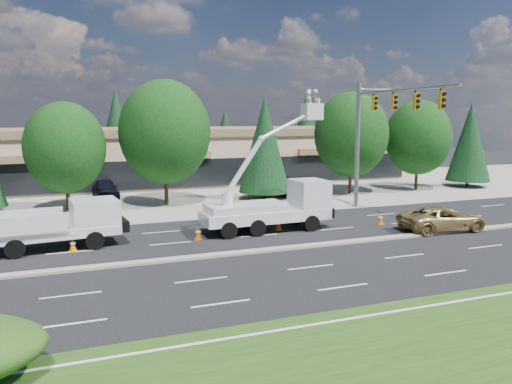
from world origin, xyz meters
name	(u,v)px	position (x,y,z in m)	size (l,w,h in m)	color
ground	(282,250)	(0.00, 0.00, 0.00)	(140.00, 140.00, 0.00)	black
concrete_apron	(190,194)	(0.00, 20.00, 0.01)	(140.00, 22.00, 0.01)	gray
grass_verge	(481,371)	(0.00, -13.00, 0.01)	(140.00, 10.00, 0.01)	#1F4012
road_median	(282,248)	(0.00, 0.00, 0.06)	(120.00, 0.55, 0.12)	gray
strip_mall	(168,154)	(0.00, 29.97, 2.83)	(50.40, 15.40, 5.50)	tan
tree_front_c	(65,147)	(-10.00, 15.00, 4.51)	(5.56, 5.56, 7.71)	#332114
tree_front_d	(165,132)	(-3.00, 15.00, 5.50)	(6.78, 6.78, 9.41)	#332114
tree_front_e	(265,145)	(5.00, 15.00, 4.42)	(4.18, 4.18, 8.24)	#332114
tree_front_f	(351,134)	(13.00, 15.00, 5.16)	(6.35, 6.35, 8.81)	#332114
tree_front_g	(418,137)	(20.00, 15.00, 4.80)	(5.91, 5.91, 8.19)	#332114
tree_front_h	(470,142)	(26.00, 15.00, 4.30)	(4.06, 4.06, 8.01)	#332114
tree_back_b	(117,127)	(-4.00, 42.00, 5.44)	(5.14, 5.14, 10.14)	#332114
tree_back_c	(225,136)	(10.00, 42.00, 4.18)	(3.95, 3.95, 7.79)	#332114
tree_back_d	(306,127)	(22.00, 42.00, 5.26)	(4.97, 4.97, 9.80)	#332114
signal_mast	(375,125)	(10.03, 7.04, 6.06)	(2.76, 10.16, 9.00)	gray
utility_pickup	(65,229)	(-10.19, 4.25, 0.98)	(6.42, 2.96, 2.38)	silver
bucket_truck	(279,200)	(1.65, 4.22, 1.81)	(8.21, 2.60, 8.22)	silver
traffic_cone_a	(73,245)	(-9.85, 3.36, 0.34)	(0.40, 0.40, 0.70)	orange
traffic_cone_b	(198,233)	(-3.43, 3.54, 0.34)	(0.40, 0.40, 0.70)	orange
traffic_cone_c	(278,224)	(1.59, 4.16, 0.34)	(0.40, 0.40, 0.70)	orange
traffic_cone_d	(380,219)	(8.15, 3.37, 0.34)	(0.40, 0.40, 0.70)	orange
traffic_cone_e	(428,213)	(12.23, 3.94, 0.34)	(0.40, 0.40, 0.70)	orange
minivan	(443,219)	(10.55, 0.60, 0.71)	(2.37, 5.14, 1.43)	tan
parked_car_west	(105,189)	(-7.10, 19.99, 0.77)	(1.82, 4.51, 1.54)	black
parked_car_east	(281,186)	(7.18, 16.69, 0.76)	(1.62, 4.64, 1.53)	black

